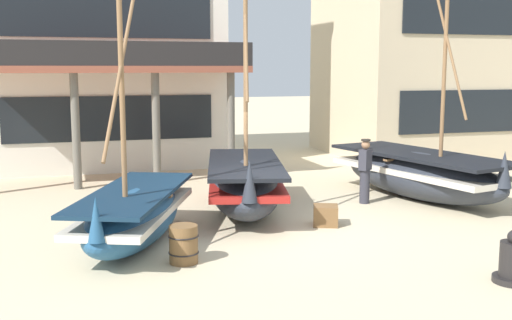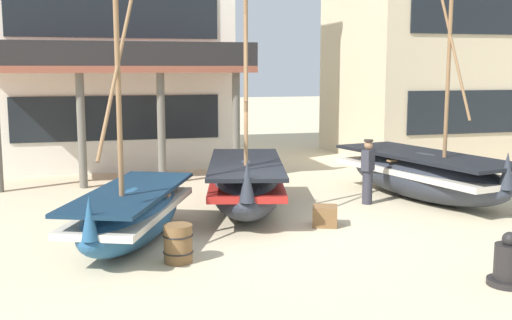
{
  "view_description": "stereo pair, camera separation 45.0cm",
  "coord_description": "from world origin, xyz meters",
  "px_view_note": "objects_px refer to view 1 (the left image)",
  "views": [
    {
      "loc": [
        -4.19,
        -12.59,
        3.51
      ],
      "look_at": [
        0.0,
        1.0,
        1.4
      ],
      "focal_mm": 43.78,
      "sensor_mm": 36.0,
      "label": 1
    },
    {
      "loc": [
        -3.76,
        -12.72,
        3.51
      ],
      "look_at": [
        0.0,
        1.0,
        1.4
      ],
      "focal_mm": 43.78,
      "sensor_mm": 36.0,
      "label": 2
    }
  ],
  "objects_px": {
    "wooden_barrel": "(184,244)",
    "harbor_building_annex": "(459,64)",
    "fishing_boat_centre_large": "(421,173)",
    "harbor_building_main": "(102,21)",
    "fishing_boat_far_right": "(245,184)",
    "fishing_boat_near_left": "(134,214)",
    "cargo_crate": "(326,215)",
    "fisherman_by_hull": "(365,172)"
  },
  "relations": [
    {
      "from": "wooden_barrel",
      "to": "harbor_building_annex",
      "type": "xyz_separation_m",
      "value": [
        13.86,
        11.75,
        3.33
      ]
    },
    {
      "from": "fishing_boat_centre_large",
      "to": "harbor_building_main",
      "type": "xyz_separation_m",
      "value": [
        -7.68,
        9.39,
        4.5
      ]
    },
    {
      "from": "fishing_boat_far_right",
      "to": "wooden_barrel",
      "type": "relative_size",
      "value": 9.56
    },
    {
      "from": "fishing_boat_near_left",
      "to": "cargo_crate",
      "type": "height_order",
      "value": "fishing_boat_near_left"
    },
    {
      "from": "fishing_boat_centre_large",
      "to": "fishing_boat_far_right",
      "type": "relative_size",
      "value": 0.97
    },
    {
      "from": "fishing_boat_far_right",
      "to": "harbor_building_main",
      "type": "xyz_separation_m",
      "value": [
        -2.68,
        9.56,
        4.48
      ]
    },
    {
      "from": "fishing_boat_centre_large",
      "to": "wooden_barrel",
      "type": "relative_size",
      "value": 9.26
    },
    {
      "from": "fishing_boat_near_left",
      "to": "fisherman_by_hull",
      "type": "height_order",
      "value": "fishing_boat_near_left"
    },
    {
      "from": "fishing_boat_far_right",
      "to": "harbor_building_main",
      "type": "height_order",
      "value": "harbor_building_main"
    },
    {
      "from": "wooden_barrel",
      "to": "fishing_boat_centre_large",
      "type": "bearing_deg",
      "value": 27.3
    },
    {
      "from": "fishing_boat_centre_large",
      "to": "fisherman_by_hull",
      "type": "xyz_separation_m",
      "value": [
        -1.73,
        -0.11,
        0.15
      ]
    },
    {
      "from": "cargo_crate",
      "to": "fishing_boat_far_right",
      "type": "bearing_deg",
      "value": 127.76
    },
    {
      "from": "fishing_boat_centre_large",
      "to": "harbor_building_main",
      "type": "bearing_deg",
      "value": 129.3
    },
    {
      "from": "fisherman_by_hull",
      "to": "harbor_building_annex",
      "type": "distance_m",
      "value": 12.05
    },
    {
      "from": "fishing_boat_near_left",
      "to": "fishing_boat_far_right",
      "type": "height_order",
      "value": "fishing_boat_far_right"
    },
    {
      "from": "fishing_boat_centre_large",
      "to": "wooden_barrel",
      "type": "bearing_deg",
      "value": -152.7
    },
    {
      "from": "cargo_crate",
      "to": "harbor_building_annex",
      "type": "xyz_separation_m",
      "value": [
        10.31,
        9.99,
        3.45
      ]
    },
    {
      "from": "cargo_crate",
      "to": "harbor_building_main",
      "type": "distance_m",
      "value": 13.01
    },
    {
      "from": "fishing_boat_far_right",
      "to": "harbor_building_annex",
      "type": "relative_size",
      "value": 0.6
    },
    {
      "from": "fishing_boat_near_left",
      "to": "fishing_boat_far_right",
      "type": "distance_m",
      "value": 3.54
    },
    {
      "from": "wooden_barrel",
      "to": "cargo_crate",
      "type": "xyz_separation_m",
      "value": [
        3.55,
        1.76,
        -0.12
      ]
    },
    {
      "from": "fishing_boat_near_left",
      "to": "harbor_building_annex",
      "type": "distance_m",
      "value": 18.08
    },
    {
      "from": "fishing_boat_far_right",
      "to": "fishing_boat_centre_large",
      "type": "bearing_deg",
      "value": 1.95
    },
    {
      "from": "fisherman_by_hull",
      "to": "harbor_building_annex",
      "type": "height_order",
      "value": "harbor_building_annex"
    },
    {
      "from": "fishing_boat_centre_large",
      "to": "fishing_boat_near_left",
      "type": "bearing_deg",
      "value": -164.36
    },
    {
      "from": "cargo_crate",
      "to": "harbor_building_main",
      "type": "relative_size",
      "value": 0.05
    },
    {
      "from": "wooden_barrel",
      "to": "fisherman_by_hull",
      "type": "bearing_deg",
      "value": 33.44
    },
    {
      "from": "fishing_boat_centre_large",
      "to": "cargo_crate",
      "type": "height_order",
      "value": "fishing_boat_centre_large"
    },
    {
      "from": "fishing_boat_far_right",
      "to": "fisherman_by_hull",
      "type": "height_order",
      "value": "fishing_boat_far_right"
    },
    {
      "from": "wooden_barrel",
      "to": "harbor_building_main",
      "type": "relative_size",
      "value": 0.07
    },
    {
      "from": "fishing_boat_far_right",
      "to": "fisherman_by_hull",
      "type": "distance_m",
      "value": 3.27
    },
    {
      "from": "fisherman_by_hull",
      "to": "harbor_building_annex",
      "type": "bearing_deg",
      "value": 44.12
    },
    {
      "from": "fishing_boat_near_left",
      "to": "fishing_boat_centre_large",
      "type": "relative_size",
      "value": 0.85
    },
    {
      "from": "fishing_boat_centre_large",
      "to": "harbor_building_main",
      "type": "relative_size",
      "value": 0.62
    },
    {
      "from": "fishing_boat_far_right",
      "to": "harbor_building_main",
      "type": "bearing_deg",
      "value": 105.66
    },
    {
      "from": "fishing_boat_far_right",
      "to": "fisherman_by_hull",
      "type": "relative_size",
      "value": 3.97
    },
    {
      "from": "harbor_building_main",
      "to": "wooden_barrel",
      "type": "bearing_deg",
      "value": -87.81
    },
    {
      "from": "fishing_boat_far_right",
      "to": "harbor_building_main",
      "type": "distance_m",
      "value": 10.89
    },
    {
      "from": "fishing_boat_near_left",
      "to": "fishing_boat_centre_large",
      "type": "height_order",
      "value": "fishing_boat_centre_large"
    },
    {
      "from": "fishing_boat_far_right",
      "to": "wooden_barrel",
      "type": "distance_m",
      "value": 4.17
    },
    {
      "from": "fishing_boat_centre_large",
      "to": "wooden_barrel",
      "type": "xyz_separation_m",
      "value": [
        -7.18,
        -3.71,
        -0.34
      ]
    },
    {
      "from": "fisherman_by_hull",
      "to": "wooden_barrel",
      "type": "bearing_deg",
      "value": -146.56
    }
  ]
}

